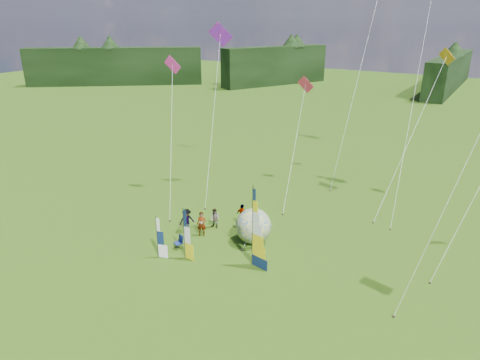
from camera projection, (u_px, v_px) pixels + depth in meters
The scene contains 17 objects.
ground at pixel (218, 290), 25.34m from camera, with size 220.00×220.00×0.00m, color #3E6112.
treeline_ring at pixel (217, 230), 23.89m from camera, with size 210.00×210.00×8.00m, color black, non-canonical shape.
feather_banner_main at pixel (252, 228), 27.01m from camera, with size 1.44×0.10×5.37m, color #0F2045, non-canonical shape.
side_banner_left at pixel (184, 234), 28.10m from camera, with size 0.99×0.10×3.56m, color yellow, non-canonical shape.
side_banner_far at pixel (157, 238), 28.29m from camera, with size 0.88×0.10×2.94m, color white, non-canonical shape.
bol_inflatable at pixel (253, 226), 30.29m from camera, with size 2.54×2.54×2.54m, color #022CA1.
spectator_a at pixel (202, 224), 31.31m from camera, with size 0.69×0.45×1.88m, color #66594C.
spectator_b at pixel (215, 219), 32.48m from camera, with size 0.76×0.38×1.57m, color #66594C.
spectator_c at pixel (187, 221), 31.84m from camera, with size 1.21×0.45×1.87m, color #66594C.
spectator_d at pixel (242, 216), 32.65m from camera, with size 1.08×0.44×1.85m, color #66594C.
camp_chair at pixel (178, 242), 29.70m from camera, with size 0.56×0.56×0.98m, color #101C49, non-canonical shape.
kite_whale at pixel (416, 84), 33.78m from camera, with size 4.39×14.60×20.34m, color black, non-canonical shape.
kite_rainbow_delta at pixel (213, 109), 36.39m from camera, with size 6.41×10.27×15.46m, color red, non-canonical shape.
small_kite_red at pixel (295, 137), 37.35m from camera, with size 5.56×12.16×10.52m, color #C92C42, non-canonical shape.
small_kite_orange at pixel (412, 130), 34.31m from camera, with size 4.58×11.94×13.28m, color orange, non-canonical shape.
small_kite_pink at pixel (171, 131), 35.11m from camera, with size 7.21×9.20×12.62m, color #EA299A, non-canonical shape.
small_kite_green at pixel (360, 65), 39.45m from camera, with size 2.54×11.91×21.88m, color green, non-canonical shape.
Camera 1 is at (12.51, -17.25, 15.24)m, focal length 32.00 mm.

